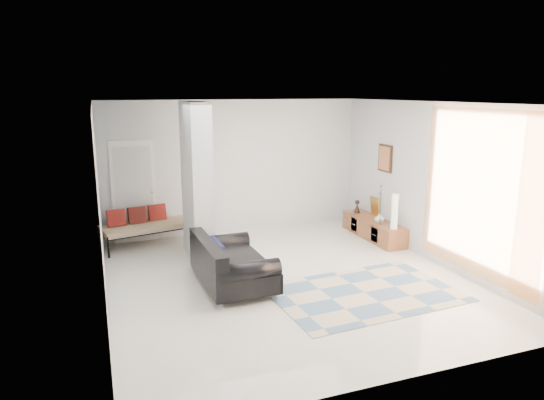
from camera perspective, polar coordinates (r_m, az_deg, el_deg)
name	(u,v)px	position (r m, az deg, el deg)	size (l,w,h in m)	color
floor	(287,279)	(7.93, 1.74, -9.33)	(6.00, 6.00, 0.00)	silver
ceiling	(288,103)	(7.35, 1.89, 11.35)	(6.00, 6.00, 0.00)	white
wall_back	(235,167)	(10.31, -4.38, 3.91)	(6.00, 6.00, 0.00)	silver
wall_front	(400,255)	(4.95, 14.84, -6.28)	(6.00, 6.00, 0.00)	silver
wall_left	(100,209)	(7.00, -19.60, -1.04)	(6.00, 6.00, 0.00)	silver
wall_right	(434,183)	(8.89, 18.53, 1.85)	(6.00, 6.00, 0.00)	silver
partition_column	(197,181)	(8.72, -8.86, 2.17)	(0.35, 1.20, 2.80)	silver
hallway_door	(134,192)	(9.99, -15.95, 0.95)	(0.85, 0.06, 2.04)	white
curtain	(479,194)	(7.98, 23.18, 0.66)	(2.55, 2.55, 0.00)	#FF9D43
wall_art	(385,158)	(10.04, 13.17, 4.81)	(0.04, 0.45, 0.55)	#3A2510
media_console	(373,228)	(10.23, 11.82, -3.26)	(0.45, 1.82, 0.80)	brown
loveseat	(229,264)	(7.60, -5.07, -7.54)	(1.04, 1.72, 0.76)	silver
daybed	(146,224)	(9.81, -14.60, -2.81)	(1.87, 1.11, 0.77)	black
area_rug	(364,293)	(7.55, 10.81, -10.66)	(2.74, 1.83, 0.01)	#C2B394
cylinder_lamp	(395,212)	(9.48, 14.23, -1.33)	(0.12, 0.12, 0.67)	beige
bronze_figurine	(357,206)	(10.62, 9.99, -0.74)	(0.14, 0.14, 0.28)	#311F15
vase	(380,218)	(9.89, 12.54, -2.08)	(0.19, 0.19, 0.20)	silver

